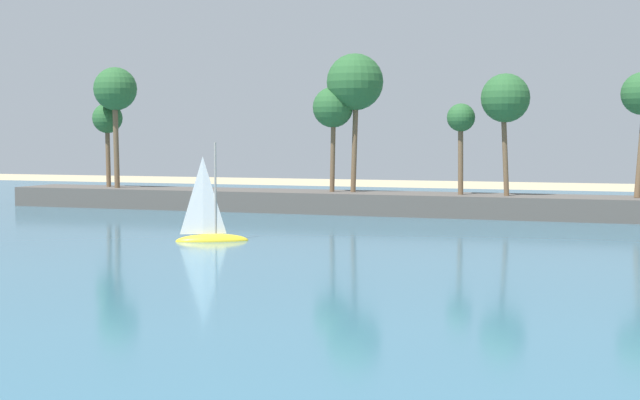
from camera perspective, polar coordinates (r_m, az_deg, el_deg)
The scene contains 3 objects.
sea at distance 63.68m, azimuth 14.17°, elevation -2.00°, with size 220.00×102.88×0.06m, color #386B84.
palm_headland at distance 74.83m, azimuth 14.64°, elevation 1.91°, with size 98.92×6.39×13.31m.
sailboat_near_shore at distance 57.41m, azimuth -6.68°, elevation -1.92°, with size 4.52×3.33×6.43m.
Camera 1 is at (6.10, -5.43, 6.35)m, focal length 52.65 mm.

